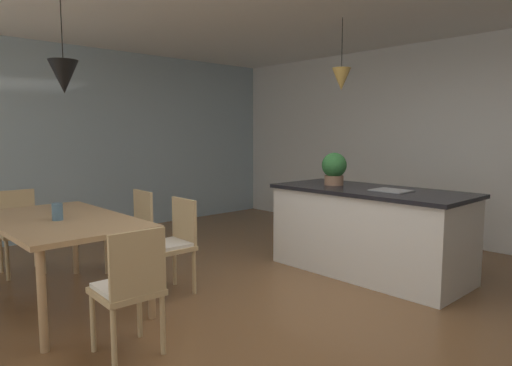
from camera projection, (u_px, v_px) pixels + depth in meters
ground_plane at (297, 314)px, 3.74m from camera, size 10.00×8.40×0.04m
wall_back_kitchen at (467, 143)px, 5.79m from camera, size 10.00×0.12×2.70m
window_wall_left_glazing at (90, 142)px, 6.54m from camera, size 0.06×8.40×2.70m
dining_table at (60, 226)px, 3.82m from camera, size 1.73×0.98×0.76m
chair_far_left at (132, 229)px, 4.71m from camera, size 0.41×0.41×0.87m
chair_kitchen_end at (130, 287)px, 2.95m from camera, size 0.41×0.41×0.87m
chair_window_end at (20, 228)px, 4.75m from camera, size 0.42×0.42×0.87m
chair_far_right at (173, 242)px, 4.14m from camera, size 0.41×0.41×0.87m
kitchen_island at (369, 230)px, 4.73m from camera, size 2.04×0.92×0.91m
pendant_over_table at (64, 77)px, 3.80m from camera, size 0.25×0.25×0.89m
pendant_over_island_main at (341, 79)px, 4.84m from camera, size 0.20×0.20×0.76m
potted_plant_on_island at (334, 168)px, 5.00m from camera, size 0.28×0.28×0.36m
vase_on_dining_table at (57, 212)px, 3.72m from camera, size 0.09×0.09×0.14m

